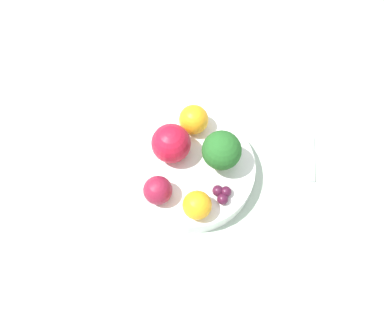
# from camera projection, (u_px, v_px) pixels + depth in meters

# --- Properties ---
(ground_plane) EXTENTS (6.00, 6.00, 0.00)m
(ground_plane) POSITION_uv_depth(u_px,v_px,m) (192.00, 179.00, 0.66)
(ground_plane) COLOR gray
(table_surface) EXTENTS (1.20, 1.20, 0.02)m
(table_surface) POSITION_uv_depth(u_px,v_px,m) (192.00, 176.00, 0.65)
(table_surface) COLOR #B2C6B2
(table_surface) RESTS_ON ground_plane
(bowl) EXTENTS (0.21, 0.21, 0.04)m
(bowl) POSITION_uv_depth(u_px,v_px,m) (192.00, 170.00, 0.63)
(bowl) COLOR white
(bowl) RESTS_ON table_surface
(broccoli) EXTENTS (0.06, 0.06, 0.07)m
(broccoli) POSITION_uv_depth(u_px,v_px,m) (222.00, 151.00, 0.58)
(broccoli) COLOR #8CB76B
(broccoli) RESTS_ON bowl
(apple_red) EXTENTS (0.06, 0.06, 0.06)m
(apple_red) POSITION_uv_depth(u_px,v_px,m) (171.00, 143.00, 0.60)
(apple_red) COLOR #B7142D
(apple_red) RESTS_ON bowl
(apple_green) EXTENTS (0.05, 0.05, 0.05)m
(apple_green) POSITION_uv_depth(u_px,v_px,m) (158.00, 190.00, 0.57)
(apple_green) COLOR maroon
(apple_green) RESTS_ON bowl
(orange_front) EXTENTS (0.05, 0.05, 0.05)m
(orange_front) POSITION_uv_depth(u_px,v_px,m) (194.00, 120.00, 0.62)
(orange_front) COLOR orange
(orange_front) RESTS_ON bowl
(orange_back) EXTENTS (0.04, 0.04, 0.04)m
(orange_back) POSITION_uv_depth(u_px,v_px,m) (197.00, 205.00, 0.56)
(orange_back) COLOR orange
(orange_back) RESTS_ON bowl
(grape_cluster) EXTENTS (0.03, 0.03, 0.02)m
(grape_cluster) POSITION_uv_depth(u_px,v_px,m) (222.00, 194.00, 0.58)
(grape_cluster) COLOR #47142D
(grape_cluster) RESTS_ON bowl
(spoon) EXTENTS (0.07, 0.08, 0.01)m
(spoon) POSITION_uv_depth(u_px,v_px,m) (310.00, 158.00, 0.66)
(spoon) COLOR silver
(spoon) RESTS_ON table_surface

